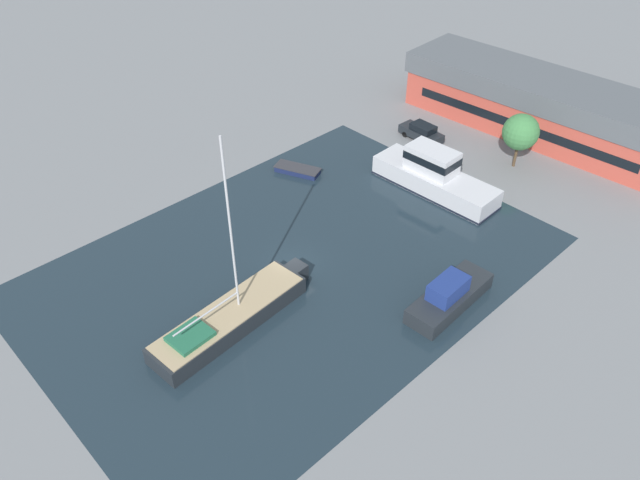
# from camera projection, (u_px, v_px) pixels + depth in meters

# --- Properties ---
(ground_plane) EXTENTS (440.00, 440.00, 0.00)m
(ground_plane) POSITION_uv_depth(u_px,v_px,m) (293.00, 266.00, 47.87)
(ground_plane) COLOR gray
(water_canal) EXTENTS (26.90, 38.22, 0.01)m
(water_canal) POSITION_uv_depth(u_px,v_px,m) (293.00, 266.00, 47.87)
(water_canal) COLOR #1E2D38
(water_canal) RESTS_ON ground
(warehouse_building) EXTENTS (28.93, 9.49, 5.77)m
(warehouse_building) POSITION_uv_depth(u_px,v_px,m) (541.00, 105.00, 63.09)
(warehouse_building) COLOR #C64C3D
(warehouse_building) RESTS_ON ground
(quay_tree_near_building) EXTENTS (3.36, 3.36, 5.32)m
(quay_tree_near_building) POSITION_uv_depth(u_px,v_px,m) (521.00, 132.00, 57.19)
(quay_tree_near_building) COLOR brown
(quay_tree_near_building) RESTS_ON ground
(parked_car) EXTENTS (4.72, 1.96, 1.72)m
(parked_car) POSITION_uv_depth(u_px,v_px,m) (422.00, 132.00, 62.93)
(parked_car) COLOR #1E2328
(parked_car) RESTS_ON ground
(sailboat_moored) EXTENTS (3.91, 13.28, 14.35)m
(sailboat_moored) POSITION_uv_depth(u_px,v_px,m) (232.00, 316.00, 42.55)
(sailboat_moored) COLOR #23282D
(sailboat_moored) RESTS_ON water_canal
(motor_cruiser) EXTENTS (11.92, 3.86, 4.00)m
(motor_cruiser) POSITION_uv_depth(u_px,v_px,m) (434.00, 176.00, 55.34)
(motor_cruiser) COLOR silver
(motor_cruiser) RESTS_ON water_canal
(small_dinghy) EXTENTS (4.57, 3.12, 0.58)m
(small_dinghy) POSITION_uv_depth(u_px,v_px,m) (298.00, 170.00, 58.31)
(small_dinghy) COLOR #19234C
(small_dinghy) RESTS_ON water_canal
(cabin_boat) EXTENTS (2.83, 7.59, 2.51)m
(cabin_boat) POSITION_uv_depth(u_px,v_px,m) (449.00, 296.00, 43.95)
(cabin_boat) COLOR #23282D
(cabin_boat) RESTS_ON water_canal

